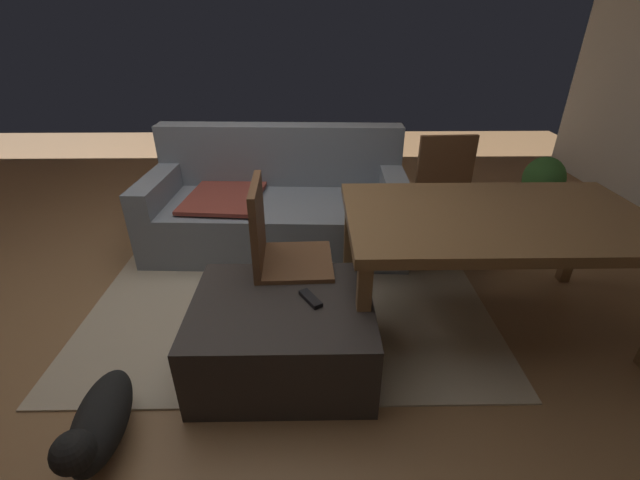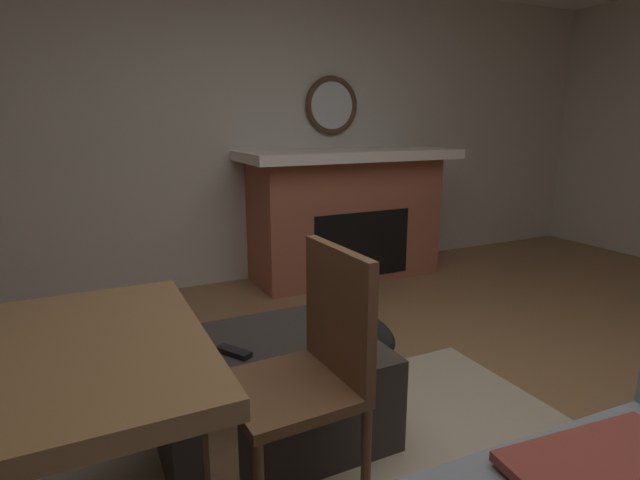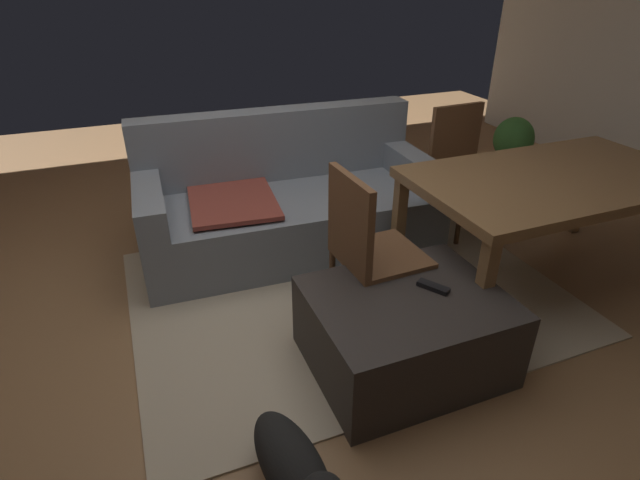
{
  "view_description": "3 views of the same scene",
  "coord_description": "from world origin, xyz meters",
  "views": [
    {
      "loc": [
        0.73,
        -2.29,
        1.71
      ],
      "look_at": [
        0.75,
        -0.95,
        0.99
      ],
      "focal_mm": 23.26,
      "sensor_mm": 36.0,
      "label": 1
    },
    {
      "loc": [
        1.22,
        1.29,
        1.37
      ],
      "look_at": [
        0.15,
        -0.89,
        0.78
      ],
      "focal_mm": 28.0,
      "sensor_mm": 36.0,
      "label": 2
    },
    {
      "loc": [
        -0.57,
        -2.25,
        1.83
      ],
      "look_at": [
        0.01,
        -0.8,
        0.96
      ],
      "focal_mm": 27.98,
      "sensor_mm": 36.0,
      "label": 3
    }
  ],
  "objects": [
    {
      "name": "area_rug",
      "position": [
        0.56,
        0.12,
        0.01
      ],
      "size": [
        2.6,
        2.0,
        0.01
      ],
      "primitive_type": "cube",
      "color": "tan",
      "rests_on": "ground"
    },
    {
      "name": "potted_plant",
      "position": [
        2.92,
        1.42,
        0.32
      ],
      "size": [
        0.38,
        0.38,
        0.56
      ],
      "color": "brown",
      "rests_on": "ground"
    },
    {
      "name": "dining_table",
      "position": [
        1.76,
        -0.19,
        0.67
      ],
      "size": [
        1.7,
        0.98,
        0.74
      ],
      "color": "brown",
      "rests_on": "ground"
    },
    {
      "name": "floor",
      "position": [
        0.0,
        0.0,
        0.0
      ],
      "size": [
        9.51,
        9.51,
        0.0
      ],
      "primitive_type": "plane",
      "color": "olive"
    },
    {
      "name": "tv_remote",
      "position": [
        0.71,
        -0.56,
        0.44
      ],
      "size": [
        0.13,
        0.16,
        0.02
      ],
      "primitive_type": "cube",
      "rotation": [
        0.0,
        0.0,
        0.54
      ],
      "color": "black",
      "rests_on": "ottoman_coffee_table"
    },
    {
      "name": "small_dog",
      "position": [
        -0.2,
        -1.08,
        0.18
      ],
      "size": [
        0.28,
        0.6,
        0.31
      ],
      "color": "black",
      "rests_on": "ground"
    },
    {
      "name": "dining_chair_west",
      "position": [
        0.52,
        -0.2,
        0.52
      ],
      "size": [
        0.46,
        0.46,
        0.93
      ],
      "color": "brown",
      "rests_on": "ground"
    },
    {
      "name": "couch",
      "position": [
        0.43,
        0.89,
        0.32
      ],
      "size": [
        2.09,
        1.02,
        0.93
      ],
      "color": "slate",
      "rests_on": "ground"
    },
    {
      "name": "ottoman_coffee_table",
      "position": [
        0.56,
        -0.57,
        0.21
      ],
      "size": [
        0.94,
        0.76,
        0.42
      ],
      "primitive_type": "cube",
      "color": "#2D2826",
      "rests_on": "ground"
    },
    {
      "name": "dining_chair_north",
      "position": [
        1.76,
        0.69,
        0.52
      ],
      "size": [
        0.46,
        0.46,
        0.93
      ],
      "color": "brown",
      "rests_on": "ground"
    }
  ]
}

